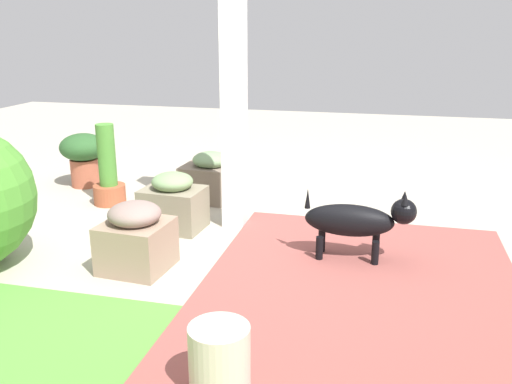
{
  "coord_description": "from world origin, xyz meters",
  "views": [
    {
      "loc": [
        -0.84,
        3.46,
        1.44
      ],
      "look_at": [
        -0.05,
        0.22,
        0.43
      ],
      "focal_mm": 38.56,
      "sensor_mm": 36.0,
      "label": 1
    }
  ],
  "objects_px": {
    "porch_pillar": "(234,81)",
    "terracotta_pot_tall": "(108,175)",
    "stone_planter_mid": "(136,238)",
    "terracotta_pot_broad": "(83,154)",
    "ceramic_urn": "(220,362)",
    "dog": "(357,220)",
    "stone_planter_near": "(173,203)",
    "stone_planter_nearest": "(211,179)"
  },
  "relations": [
    {
      "from": "ceramic_urn",
      "to": "terracotta_pot_tall",
      "type": "bearing_deg",
      "value": -52.9
    },
    {
      "from": "ceramic_urn",
      "to": "stone_planter_mid",
      "type": "bearing_deg",
      "value": -50.66
    },
    {
      "from": "stone_planter_nearest",
      "to": "ceramic_urn",
      "type": "bearing_deg",
      "value": 109.03
    },
    {
      "from": "stone_planter_near",
      "to": "terracotta_pot_tall",
      "type": "bearing_deg",
      "value": -29.56
    },
    {
      "from": "stone_planter_mid",
      "to": "terracotta_pot_broad",
      "type": "xyz_separation_m",
      "value": [
        1.27,
        -1.57,
        0.1
      ]
    },
    {
      "from": "porch_pillar",
      "to": "ceramic_urn",
      "type": "bearing_deg",
      "value": 104.1
    },
    {
      "from": "stone_planter_mid",
      "to": "terracotta_pot_tall",
      "type": "relative_size",
      "value": 0.64
    },
    {
      "from": "stone_planter_near",
      "to": "ceramic_urn",
      "type": "xyz_separation_m",
      "value": [
        -0.91,
        1.76,
        -0.04
      ]
    },
    {
      "from": "porch_pillar",
      "to": "dog",
      "type": "relative_size",
      "value": 3.1
    },
    {
      "from": "stone_planter_near",
      "to": "terracotta_pot_broad",
      "type": "relative_size",
      "value": 0.93
    },
    {
      "from": "stone_planter_mid",
      "to": "dog",
      "type": "relative_size",
      "value": 0.62
    },
    {
      "from": "terracotta_pot_broad",
      "to": "dog",
      "type": "relative_size",
      "value": 0.72
    },
    {
      "from": "terracotta_pot_broad",
      "to": "dog",
      "type": "xyz_separation_m",
      "value": [
        -2.57,
        1.13,
        -0.03
      ]
    },
    {
      "from": "stone_planter_mid",
      "to": "terracotta_pot_tall",
      "type": "xyz_separation_m",
      "value": [
        0.79,
        -1.14,
        0.04
      ]
    },
    {
      "from": "terracotta_pot_tall",
      "to": "terracotta_pot_broad",
      "type": "relative_size",
      "value": 1.36
    },
    {
      "from": "stone_planter_near",
      "to": "terracotta_pot_broad",
      "type": "height_order",
      "value": "terracotta_pot_broad"
    },
    {
      "from": "porch_pillar",
      "to": "terracotta_pot_tall",
      "type": "distance_m",
      "value": 1.45
    },
    {
      "from": "porch_pillar",
      "to": "stone_planter_mid",
      "type": "distance_m",
      "value": 1.3
    },
    {
      "from": "terracotta_pot_broad",
      "to": "ceramic_urn",
      "type": "bearing_deg",
      "value": 129.15
    },
    {
      "from": "terracotta_pot_tall",
      "to": "ceramic_urn",
      "type": "bearing_deg",
      "value": 127.1
    },
    {
      "from": "stone_planter_nearest",
      "to": "terracotta_pot_broad",
      "type": "bearing_deg",
      "value": -6.42
    },
    {
      "from": "porch_pillar",
      "to": "stone_planter_mid",
      "type": "xyz_separation_m",
      "value": [
        0.37,
        0.89,
        -0.86
      ]
    },
    {
      "from": "stone_planter_near",
      "to": "terracotta_pot_tall",
      "type": "height_order",
      "value": "terracotta_pot_tall"
    },
    {
      "from": "stone_planter_mid",
      "to": "terracotta_pot_broad",
      "type": "bearing_deg",
      "value": -50.97
    },
    {
      "from": "terracotta_pot_broad",
      "to": "dog",
      "type": "bearing_deg",
      "value": 156.24
    },
    {
      "from": "porch_pillar",
      "to": "dog",
      "type": "bearing_deg",
      "value": 153.73
    },
    {
      "from": "ceramic_urn",
      "to": "porch_pillar",
      "type": "bearing_deg",
      "value": -75.9
    },
    {
      "from": "stone_planter_near",
      "to": "porch_pillar",
      "type": "bearing_deg",
      "value": -156.48
    },
    {
      "from": "terracotta_pot_broad",
      "to": "terracotta_pot_tall",
      "type": "bearing_deg",
      "value": 137.92
    },
    {
      "from": "porch_pillar",
      "to": "stone_planter_nearest",
      "type": "distance_m",
      "value": 1.09
    },
    {
      "from": "porch_pillar",
      "to": "stone_planter_near",
      "type": "bearing_deg",
      "value": 23.52
    },
    {
      "from": "stone_planter_nearest",
      "to": "terracotta_pot_tall",
      "type": "relative_size",
      "value": 0.73
    },
    {
      "from": "stone_planter_mid",
      "to": "ceramic_urn",
      "type": "bearing_deg",
      "value": 129.34
    },
    {
      "from": "terracotta_pot_broad",
      "to": "ceramic_urn",
      "type": "relative_size",
      "value": 1.56
    },
    {
      "from": "stone_planter_mid",
      "to": "terracotta_pot_broad",
      "type": "distance_m",
      "value": 2.02
    },
    {
      "from": "stone_planter_near",
      "to": "terracotta_pot_broad",
      "type": "distance_m",
      "value": 1.5
    },
    {
      "from": "porch_pillar",
      "to": "dog",
      "type": "xyz_separation_m",
      "value": [
        -0.92,
        0.46,
        -0.79
      ]
    },
    {
      "from": "porch_pillar",
      "to": "ceramic_urn",
      "type": "relative_size",
      "value": 6.74
    },
    {
      "from": "porch_pillar",
      "to": "stone_planter_nearest",
      "type": "xyz_separation_m",
      "value": [
        0.37,
        -0.53,
        -0.88
      ]
    },
    {
      "from": "stone_planter_nearest",
      "to": "dog",
      "type": "relative_size",
      "value": 0.71
    },
    {
      "from": "stone_planter_near",
      "to": "stone_planter_mid",
      "type": "height_order",
      "value": "stone_planter_mid"
    },
    {
      "from": "stone_planter_near",
      "to": "ceramic_urn",
      "type": "height_order",
      "value": "stone_planter_near"
    }
  ]
}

